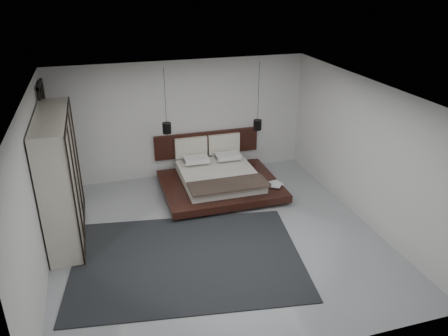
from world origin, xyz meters
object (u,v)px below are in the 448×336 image
object	(u,v)px
lattice_screen	(50,144)
wardrobe	(60,177)
bed	(219,178)
pendant_left	(167,128)
rug	(187,259)
pendant_right	(257,125)

from	to	relation	value
lattice_screen	wardrobe	world-z (taller)	lattice_screen
bed	pendant_left	world-z (taller)	pendant_left
pendant_left	rug	xyz separation A→B (m)	(-0.20, -2.86, -1.46)
pendant_left	rug	world-z (taller)	pendant_left
wardrobe	rug	size ratio (longest dim) A/B	0.61
bed	wardrobe	bearing A→B (deg)	-163.91
pendant_right	wardrobe	bearing A→B (deg)	-162.90
bed	lattice_screen	bearing A→B (deg)	171.40
pendant_left	wardrobe	world-z (taller)	pendant_left
pendant_left	wardrobe	distance (m)	2.60
pendant_right	pendant_left	bearing A→B (deg)	-180.00
bed	pendant_right	distance (m)	1.55
rug	pendant_right	bearing A→B (deg)	50.73
lattice_screen	pendant_right	xyz separation A→B (m)	(4.60, -0.14, 0.04)
bed	wardrobe	distance (m)	3.53
pendant_left	lattice_screen	bearing A→B (deg)	176.67
pendant_right	wardrobe	xyz separation A→B (m)	(-4.35, -1.34, -0.16)
lattice_screen	bed	bearing A→B (deg)	-8.60
lattice_screen	bed	distance (m)	3.72
wardrobe	pendant_left	bearing A→B (deg)	31.14
wardrobe	pendant_right	bearing A→B (deg)	17.10
pendant_right	bed	bearing A→B (deg)	-159.88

